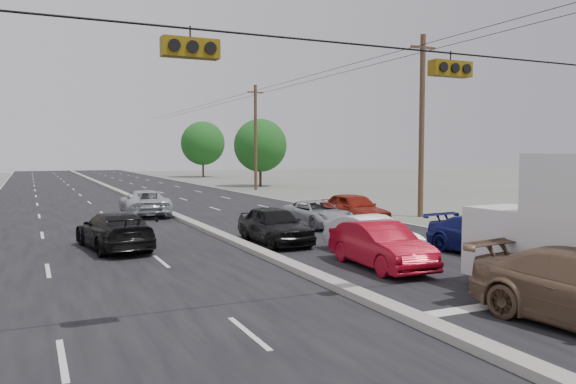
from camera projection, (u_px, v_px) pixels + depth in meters
name	position (u px, v px, depth m)	size (l,w,h in m)	color
ground	(392.00, 313.00, 12.43)	(200.00, 200.00, 0.00)	#606356
road_surface	(143.00, 203.00, 39.60)	(20.00, 160.00, 0.02)	black
center_median	(143.00, 202.00, 39.59)	(0.50, 160.00, 0.20)	gray
utility_pole_right_b	(422.00, 125.00, 30.88)	(1.60, 0.30, 10.00)	#422D1E
utility_pole_right_c	(256.00, 137.00, 53.53)	(1.60, 0.30, 10.00)	#422D1E
traffic_signals	(447.00, 67.00, 12.63)	(25.00, 0.30, 0.54)	black
tree_right_mid	(260.00, 145.00, 59.16)	(5.60, 5.60, 7.14)	#382619
tree_right_far	(203.00, 143.00, 82.17)	(6.40, 6.40, 8.16)	#382619
red_sedan	(380.00, 246.00, 17.20)	(1.49, 4.27, 1.41)	#9E091B
queue_car_a	(275.00, 225.00, 21.84)	(1.73, 4.30, 1.46)	black
queue_car_b	(372.00, 236.00, 19.42)	(1.43, 4.09, 1.35)	white
queue_car_c	(318.00, 214.00, 26.84)	(2.07, 4.48, 1.25)	#97999E
queue_car_d	(485.00, 237.00, 19.32)	(1.85, 4.54, 1.32)	navy
queue_car_e	(354.00, 209.00, 27.61)	(1.85, 4.60, 1.57)	maroon
oncoming_near	(114.00, 231.00, 20.54)	(1.97, 4.83, 1.40)	black
oncoming_far	(144.00, 203.00, 31.51)	(2.40, 5.21, 1.45)	#AEB2B6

